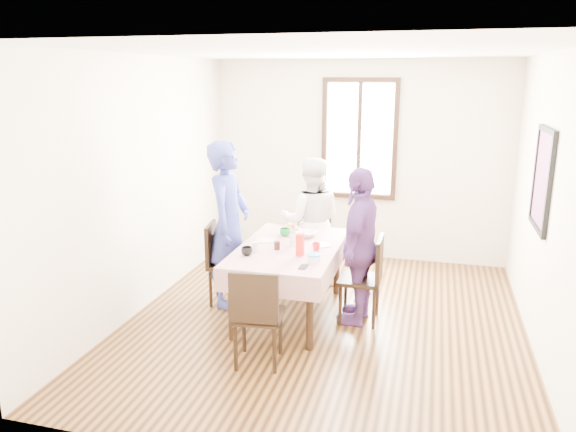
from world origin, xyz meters
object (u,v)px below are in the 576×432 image
object	(u,v)px
dining_table	(289,281)
chair_left	(228,264)
person_left	(229,224)
person_far	(311,220)
chair_far	(311,245)
person_right	(359,246)
chair_right	(360,279)
chair_near	(258,315)

from	to	relation	value
dining_table	chair_left	distance (m)	0.76
person_left	person_far	distance (m)	1.15
chair_far	person_right	size ratio (longest dim) A/B	0.56
dining_table	chair_right	bearing A→B (deg)	3.68
chair_near	person_right	bearing A→B (deg)	49.54
chair_right	chair_left	bearing A→B (deg)	86.13
chair_right	chair_near	distance (m)	1.32
chair_near	person_far	world-z (taller)	person_far
chair_far	chair_right	bearing A→B (deg)	126.25
chair_near	person_right	size ratio (longest dim) A/B	0.56
chair_far	person_right	world-z (taller)	person_right
chair_left	person_far	bearing A→B (deg)	130.39
chair_far	chair_near	xyz separation A→B (m)	(0.00, -2.10, 0.00)
dining_table	person_far	size ratio (longest dim) A/B	0.98
dining_table	person_right	world-z (taller)	person_right
chair_right	chair_far	size ratio (longest dim) A/B	1.00
chair_near	chair_right	bearing A→B (deg)	48.82
dining_table	person_left	bearing A→B (deg)	168.79
dining_table	chair_far	bearing A→B (deg)	90.00
person_right	chair_far	bearing A→B (deg)	-137.24
person_far	person_right	distance (m)	1.22
chair_right	chair_near	world-z (taller)	same
chair_left	chair_far	world-z (taller)	same
person_left	dining_table	bearing A→B (deg)	-101.83
chair_far	person_left	bearing A→B (deg)	51.19
person_far	chair_far	bearing A→B (deg)	-100.63
person_left	person_right	bearing A→B (deg)	-94.40
chair_far	person_right	distance (m)	1.28
dining_table	chair_far	size ratio (longest dim) A/B	1.67
person_right	chair_right	bearing A→B (deg)	96.98
chair_left	chair_right	xyz separation A→B (m)	(1.48, -0.10, 0.00)
chair_far	person_left	size ratio (longest dim) A/B	0.50
chair_left	person_left	bearing A→B (deg)	80.29
dining_table	chair_left	size ratio (longest dim) A/B	1.67
chair_left	person_right	size ratio (longest dim) A/B	0.56
person_far	chair_right	bearing A→B (deg)	116.42
chair_left	person_left	xyz separation A→B (m)	(0.02, 0.00, 0.46)
chair_right	person_left	bearing A→B (deg)	86.08
dining_table	chair_near	size ratio (longest dim) A/B	1.67
chair_far	person_far	xyz separation A→B (m)	(0.00, -0.02, 0.32)
person_left	person_right	world-z (taller)	person_left
chair_near	chair_far	bearing A→B (deg)	82.89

